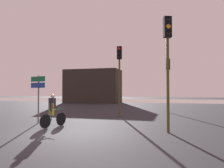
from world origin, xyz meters
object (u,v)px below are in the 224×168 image
at_px(traffic_light_near_right, 168,52).
at_px(direction_sign_post, 38,90).
at_px(traffic_light_far_right, 168,75).
at_px(distant_building, 93,86).
at_px(traffic_light_center, 119,68).
at_px(cyclist, 53,110).

xyz_separation_m(traffic_light_near_right, direction_sign_post, (-6.89, 0.85, -1.61)).
relative_size(traffic_light_far_right, traffic_light_near_right, 0.89).
xyz_separation_m(distant_building, traffic_light_far_right, (11.43, -12.91, 0.55)).
xyz_separation_m(traffic_light_far_right, direction_sign_post, (-6.72, -8.00, -1.27)).
height_order(distant_building, direction_sign_post, distant_building).
distance_m(distant_building, traffic_light_center, 18.45).
bearing_deg(cyclist, traffic_light_near_right, 15.04).
relative_size(traffic_light_center, traffic_light_far_right, 1.11).
bearing_deg(traffic_light_far_right, traffic_light_near_right, 93.50).
height_order(traffic_light_center, traffic_light_near_right, traffic_light_near_right).
distance_m(traffic_light_center, cyclist, 6.23).
bearing_deg(distant_building, traffic_light_far_right, -48.48).
xyz_separation_m(traffic_light_far_right, cyclist, (-5.28, -8.89, -2.24)).
relative_size(direction_sign_post, cyclist, 1.56).
relative_size(traffic_light_near_right, cyclist, 2.96).
distance_m(distant_building, traffic_light_near_right, 24.68).
distance_m(traffic_light_far_right, traffic_light_near_right, 8.86).
bearing_deg(distant_building, traffic_light_center, -63.56).
bearing_deg(cyclist, direction_sign_post, 162.71).
bearing_deg(cyclist, traffic_light_center, 83.38).
relative_size(distant_building, traffic_light_near_right, 1.67).
height_order(distant_building, traffic_light_center, distant_building).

